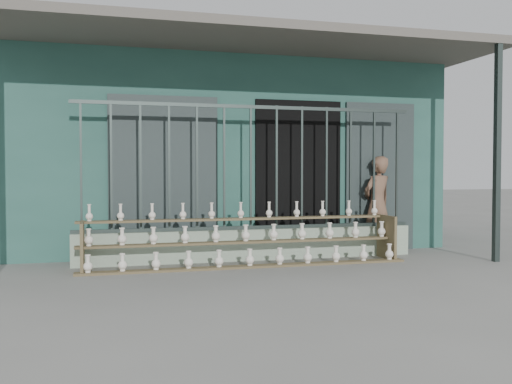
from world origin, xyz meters
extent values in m
plane|color=slate|center=(0.00, 0.00, 0.00)|extent=(60.00, 60.00, 0.00)
cube|color=#27544A|center=(0.00, 4.30, 1.60)|extent=(7.00, 5.00, 3.20)
cube|color=black|center=(0.90, 1.82, 1.20)|extent=(1.40, 0.12, 2.40)
cube|color=#212C2C|center=(-1.20, 1.78, 1.20)|extent=(1.60, 0.08, 2.40)
cube|color=#212C2C|center=(2.30, 1.78, 1.20)|extent=(1.20, 0.08, 2.40)
cube|color=#59544C|center=(0.00, 1.20, 3.15)|extent=(7.40, 2.00, 0.12)
cube|color=#283330|center=(3.35, 0.25, 1.55)|extent=(0.08, 0.08, 3.10)
cube|color=#99AE95|center=(0.00, 1.30, 0.23)|extent=(5.00, 0.20, 0.45)
cube|color=#283330|center=(-2.35, 1.30, 1.35)|extent=(0.03, 0.03, 1.80)
cube|color=#283330|center=(-1.96, 1.30, 1.35)|extent=(0.03, 0.03, 1.80)
cube|color=#283330|center=(-1.57, 1.30, 1.35)|extent=(0.03, 0.03, 1.80)
cube|color=#283330|center=(-1.18, 1.30, 1.35)|extent=(0.03, 0.03, 1.80)
cube|color=#283330|center=(-0.78, 1.30, 1.35)|extent=(0.03, 0.03, 1.80)
cube|color=#283330|center=(-0.39, 1.30, 1.35)|extent=(0.03, 0.03, 1.80)
cube|color=#283330|center=(0.00, 1.30, 1.35)|extent=(0.03, 0.03, 1.80)
cube|color=#283330|center=(0.39, 1.30, 1.35)|extent=(0.03, 0.03, 1.80)
cube|color=#283330|center=(0.78, 1.30, 1.35)|extent=(0.03, 0.03, 1.80)
cube|color=#283330|center=(1.17, 1.30, 1.35)|extent=(0.03, 0.03, 1.80)
cube|color=#283330|center=(1.57, 1.30, 1.35)|extent=(0.03, 0.03, 1.80)
cube|color=#283330|center=(1.96, 1.30, 1.35)|extent=(0.03, 0.03, 1.80)
cube|color=#283330|center=(2.35, 1.30, 1.35)|extent=(0.03, 0.03, 1.80)
cube|color=#283330|center=(0.00, 1.30, 2.22)|extent=(5.00, 0.04, 0.05)
cube|color=#283330|center=(0.00, 1.30, 0.47)|extent=(5.00, 0.04, 0.05)
cube|color=brown|center=(-0.18, 0.65, 0.01)|extent=(4.50, 0.18, 0.03)
cube|color=brown|center=(-0.18, 0.90, 0.32)|extent=(4.50, 0.18, 0.03)
cube|color=brown|center=(-0.18, 1.15, 0.61)|extent=(4.50, 0.18, 0.03)
cube|color=brown|center=(-2.33, 0.90, 0.32)|extent=(0.04, 0.55, 0.64)
cube|color=brown|center=(1.97, 0.90, 0.32)|extent=(0.04, 0.55, 0.64)
imported|color=brown|center=(2.18, 1.61, 0.77)|extent=(0.66, 0.56, 1.53)
camera|label=1|loc=(-2.07, -6.69, 1.28)|focal=40.00mm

